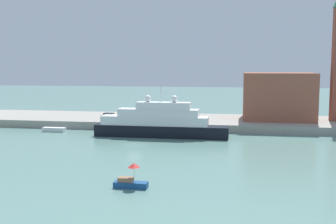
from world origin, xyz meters
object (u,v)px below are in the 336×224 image
object	(u,v)px
small_motorboat	(131,180)
person_figure	(126,116)
harbor_building	(278,96)
parked_car	(109,116)
work_barge	(54,130)
mooring_bollard	(150,121)
large_yacht	(159,123)

from	to	relation	value
small_motorboat	person_figure	size ratio (longest dim) A/B	2.29
harbor_building	parked_car	xyz separation A→B (m)	(-40.34, -5.13, -4.98)
harbor_building	person_figure	world-z (taller)	harbor_building
work_barge	mooring_bollard	bearing A→B (deg)	14.40
work_barge	harbor_building	world-z (taller)	harbor_building
small_motorboat	harbor_building	size ratio (longest dim) A/B	0.25
harbor_building	parked_car	size ratio (longest dim) A/B	4.23
work_barge	parked_car	size ratio (longest dim) A/B	1.31
person_figure	work_barge	bearing A→B (deg)	-145.37
work_barge	parked_car	xyz separation A→B (m)	(9.27, 11.05, 1.88)
mooring_bollard	work_barge	bearing A→B (deg)	-165.60
work_barge	mooring_bollard	xyz separation A→B (m)	(20.59, 5.29, 1.73)
large_yacht	person_figure	distance (m)	15.98
large_yacht	work_barge	xyz separation A→B (m)	(-24.26, 2.56, -2.42)
small_motorboat	large_yacht	bearing A→B (deg)	95.41
large_yacht	work_barge	distance (m)	24.51
small_motorboat	parked_car	distance (m)	52.72
work_barge	person_figure	xyz separation A→B (m)	(13.87, 9.58, 2.15)
parked_car	mooring_bollard	world-z (taller)	parked_car
large_yacht	mooring_bollard	xyz separation A→B (m)	(-3.66, 7.85, -0.69)
person_figure	small_motorboat	bearing A→B (deg)	-73.97
large_yacht	work_barge	size ratio (longest dim) A/B	5.43
work_barge	mooring_bollard	world-z (taller)	mooring_bollard
person_figure	parked_car	bearing A→B (deg)	162.32
parked_car	work_barge	bearing A→B (deg)	-130.02
work_barge	person_figure	distance (m)	17.00
small_motorboat	work_barge	world-z (taller)	small_motorboat
small_motorboat	work_barge	size ratio (longest dim) A/B	0.81
parked_car	person_figure	bearing A→B (deg)	-17.68
small_motorboat	person_figure	world-z (taller)	person_figure
person_figure	mooring_bollard	size ratio (longest dim) A/B	2.15
parked_car	large_yacht	bearing A→B (deg)	-42.25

